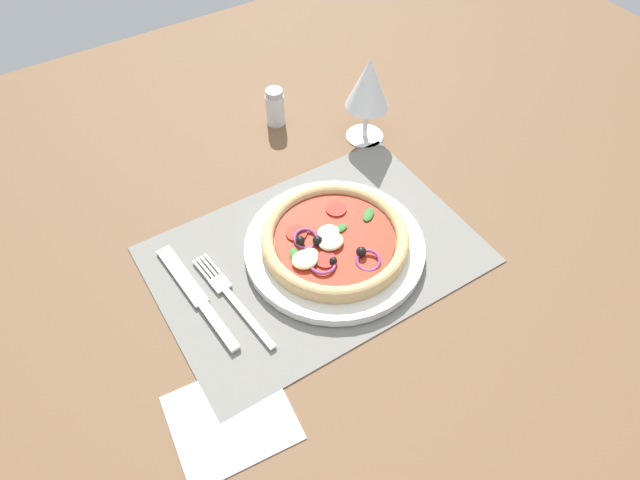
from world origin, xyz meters
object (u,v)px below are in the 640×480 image
knife (196,295)px  napkin (231,417)px  wine_glass (368,85)px  fork (230,295)px  pizza (334,239)px  plate (335,247)px  pepper_shaker (275,107)px

knife → napkin: 17.69cm
napkin → wine_glass: bearing=38.3°
fork → knife: knife is taller
pizza → napkin: 27.24cm
plate → wine_glass: size_ratio=1.70×
plate → knife: (-19.78, 3.15, -0.45)cm
pizza → fork: size_ratio=1.14×
napkin → fork: bearing=64.2°
knife → wine_glass: size_ratio=1.35×
pizza → wine_glass: wine_glass is taller
fork → knife: size_ratio=0.90×
plate → pepper_shaker: pepper_shaker is taller
knife → wine_glass: bearing=-72.3°
knife → wine_glass: wine_glass is taller
pepper_shaker → pizza: bearing=-103.9°
wine_glass → pepper_shaker: (-10.98, 11.31, -6.97)cm
pizza → pepper_shaker: 30.89cm
plate → wine_glass: wine_glass is taller
plate → fork: size_ratio=1.40×
wine_glass → napkin: wine_glass is taller
pepper_shaker → knife: bearing=-135.3°
fork → pizza: bearing=-98.9°
pizza → wine_glass: (18.40, 18.68, 7.31)cm
pizza → napkin: (-23.12, -14.15, -2.73)cm
knife → napkin: bearing=164.2°
pizza → pepper_shaker: (7.42, 29.98, 0.34)cm
wine_glass → napkin: 53.87cm
napkin → pepper_shaker: (30.54, 44.13, 3.07)cm
knife → napkin: knife is taller
plate → knife: plate is taller
knife → pepper_shaker: size_ratio=3.00×
knife → plate: bearing=-103.5°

